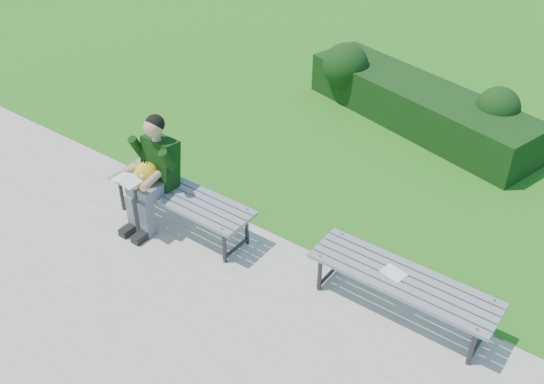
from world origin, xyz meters
name	(u,v)px	position (x,y,z in m)	size (l,w,h in m)	color
ground	(288,242)	(0.00, 0.00, 0.00)	(80.00, 80.00, 0.00)	#31781E
walkway	(178,340)	(0.00, -1.75, 0.01)	(30.00, 3.50, 0.02)	beige
hedge	(414,100)	(-0.12, 3.34, 0.36)	(3.76, 1.87, 0.92)	#0F4015
bench_left	(180,198)	(-1.12, -0.49, 0.42)	(1.80, 0.50, 0.46)	gray
bench_right	(403,282)	(1.47, -0.25, 0.42)	(1.80, 0.50, 0.46)	gray
seated_boy	(152,170)	(-1.42, -0.58, 0.71)	(0.56, 0.76, 1.31)	slate
paper_sheet	(394,273)	(1.37, -0.25, 0.47)	(0.25, 0.20, 0.01)	white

